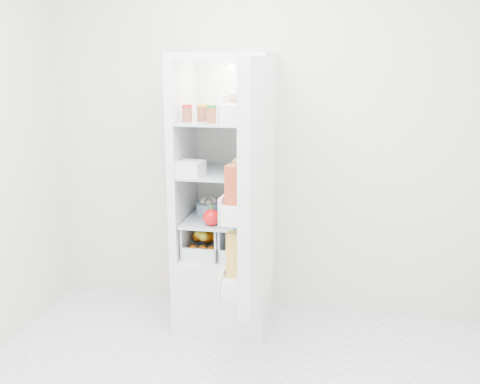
% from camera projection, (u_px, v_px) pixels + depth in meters
% --- Properties ---
extents(room_walls, '(3.02, 3.02, 2.61)m').
position_uv_depth(room_walls, '(208.00, 102.00, 2.15)').
color(room_walls, silver).
rests_on(room_walls, ground).
extents(refrigerator, '(0.60, 0.60, 1.80)m').
position_uv_depth(refrigerator, '(227.00, 226.00, 3.60)').
color(refrigerator, white).
rests_on(refrigerator, ground).
extents(shelf_low, '(0.49, 0.53, 0.01)m').
position_uv_depth(shelf_low, '(225.00, 218.00, 3.52)').
color(shelf_low, silver).
rests_on(shelf_low, refrigerator).
extents(shelf_mid, '(0.49, 0.53, 0.02)m').
position_uv_depth(shelf_mid, '(224.00, 172.00, 3.44)').
color(shelf_mid, silver).
rests_on(shelf_mid, refrigerator).
extents(shelf_top, '(0.49, 0.53, 0.02)m').
position_uv_depth(shelf_top, '(224.00, 121.00, 3.36)').
color(shelf_top, silver).
rests_on(shelf_top, refrigerator).
extents(crisper_left, '(0.23, 0.46, 0.22)m').
position_uv_depth(crisper_left, '(207.00, 236.00, 3.57)').
color(crisper_left, silver).
rests_on(crisper_left, refrigerator).
extents(crisper_right, '(0.23, 0.46, 0.22)m').
position_uv_depth(crisper_right, '(243.00, 238.00, 3.53)').
color(crisper_right, silver).
rests_on(crisper_right, refrigerator).
extents(condiment_jars, '(0.46, 0.16, 0.08)m').
position_uv_depth(condiment_jars, '(220.00, 115.00, 3.24)').
color(condiment_jars, '#B21919').
rests_on(condiment_jars, shelf_top).
extents(squeeze_bottle, '(0.05, 0.05, 0.17)m').
position_uv_depth(squeeze_bottle, '(259.00, 106.00, 3.36)').
color(squeeze_bottle, white).
rests_on(squeeze_bottle, shelf_top).
extents(tub_white, '(0.17, 0.17, 0.10)m').
position_uv_depth(tub_white, '(191.00, 169.00, 3.28)').
color(tub_white, white).
rests_on(tub_white, shelf_mid).
extents(tub_cream, '(0.14, 0.14, 0.07)m').
position_uv_depth(tub_cream, '(238.00, 170.00, 3.32)').
color(tub_cream, beige).
rests_on(tub_cream, shelf_mid).
extents(tin_red, '(0.10, 0.10, 0.06)m').
position_uv_depth(tin_red, '(249.00, 174.00, 3.21)').
color(tin_red, '#B72E1B').
rests_on(tin_red, shelf_mid).
extents(red_cabbage, '(0.19, 0.19, 0.19)m').
position_uv_depth(red_cabbage, '(247.00, 205.00, 3.45)').
color(red_cabbage, '#591F5B').
rests_on(red_cabbage, shelf_low).
extents(bell_pepper, '(0.11, 0.11, 0.11)m').
position_uv_depth(bell_pepper, '(211.00, 217.00, 3.33)').
color(bell_pepper, red).
rests_on(bell_pepper, shelf_low).
extents(mushroom_bowl, '(0.17, 0.17, 0.08)m').
position_uv_depth(mushroom_bowl, '(208.00, 208.00, 3.59)').
color(mushroom_bowl, '#8CB4D1').
rests_on(mushroom_bowl, shelf_low).
extents(salad_bag, '(0.12, 0.12, 0.12)m').
position_uv_depth(salad_bag, '(247.00, 219.00, 3.27)').
color(salad_bag, beige).
rests_on(salad_bag, shelf_low).
extents(citrus_pile, '(0.20, 0.31, 0.16)m').
position_uv_depth(citrus_pile, '(205.00, 241.00, 3.55)').
color(citrus_pile, '#F55F0C').
rests_on(citrus_pile, refrigerator).
extents(veg_pile, '(0.16, 0.30, 0.10)m').
position_uv_depth(veg_pile, '(244.00, 245.00, 3.54)').
color(veg_pile, '#224C19').
rests_on(veg_pile, refrigerator).
extents(fridge_door, '(0.21, 0.60, 1.30)m').
position_uv_depth(fridge_door, '(252.00, 188.00, 2.83)').
color(fridge_door, white).
rests_on(fridge_door, refrigerator).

